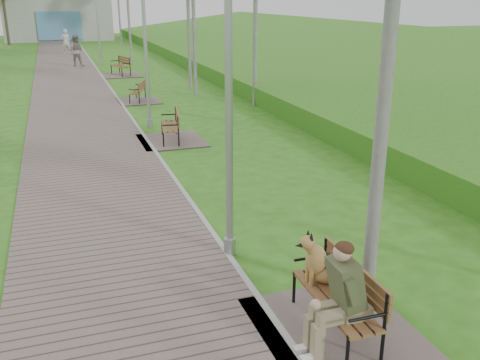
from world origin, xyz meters
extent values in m
plane|color=#2E6215|center=(0.00, 0.00, 0.00)|extent=(120.00, 120.00, 0.00)
cube|color=#6D5D58|center=(-1.75, 21.50, 0.02)|extent=(3.50, 67.00, 0.04)
cube|color=#999993|center=(0.00, 21.50, 0.03)|extent=(0.10, 67.00, 0.05)
cube|color=#4A932B|center=(12.00, 20.00, 0.00)|extent=(14.00, 70.00, 1.60)
cube|color=#9E9E99|center=(-1.50, 51.00, 2.00)|extent=(10.00, 5.00, 4.00)
cube|color=#5287B7|center=(-1.50, 48.40, 1.50)|extent=(4.00, 0.20, 2.60)
cube|color=#6D5D58|center=(0.68, -1.53, 0.02)|extent=(1.97, 2.19, 0.04)
cube|color=brown|center=(0.63, -1.53, 0.49)|extent=(0.52, 1.65, 0.04)
cube|color=brown|center=(0.89, -1.53, 0.79)|extent=(0.07, 1.64, 0.36)
cube|color=#6D5D58|center=(0.70, 8.71, 0.02)|extent=(1.88, 2.09, 0.04)
cube|color=brown|center=(0.65, 8.71, 0.47)|extent=(0.73, 1.62, 0.04)
cube|color=brown|center=(0.89, 8.67, 0.75)|extent=(0.30, 1.55, 0.34)
cube|color=#6D5D58|center=(0.77, 15.51, 0.02)|extent=(1.68, 1.87, 0.04)
cube|color=brown|center=(0.72, 15.51, 0.42)|extent=(0.87, 1.46, 0.04)
cube|color=brown|center=(0.93, 15.43, 0.67)|extent=(0.51, 1.33, 0.31)
cube|color=#6D5D58|center=(1.07, 23.50, 0.02)|extent=(2.06, 2.28, 0.04)
cube|color=brown|center=(1.02, 23.50, 0.51)|extent=(0.92, 1.79, 0.05)
cube|color=brown|center=(1.28, 23.57, 0.82)|extent=(0.47, 1.67, 0.38)
cylinder|color=#A0A3A8|center=(0.05, 1.02, 0.15)|extent=(0.20, 0.20, 0.30)
cylinder|color=#A0A3A8|center=(0.05, 1.02, 2.52)|extent=(0.12, 0.12, 5.05)
cylinder|color=#A0A3A8|center=(0.38, 10.65, 0.15)|extent=(0.19, 0.19, 0.29)
cylinder|color=#A0A3A8|center=(0.38, 10.65, 2.42)|extent=(0.12, 0.12, 4.83)
cylinder|color=#A0A3A8|center=(0.44, 28.68, 0.15)|extent=(0.21, 0.21, 0.31)
cylinder|color=#A0A3A8|center=(0.44, 28.68, 2.57)|extent=(0.12, 0.12, 5.14)
cylinder|color=#A0A3A8|center=(0.10, 50.59, 0.14)|extent=(0.18, 0.18, 0.27)
cylinder|color=#A0A3A8|center=(0.10, 50.59, 2.25)|extent=(0.11, 0.11, 4.50)
imported|color=silver|center=(-1.37, 36.83, 0.90)|extent=(0.71, 0.52, 1.81)
imported|color=gray|center=(-1.04, 28.41, 0.96)|extent=(1.09, 0.95, 1.93)
cylinder|color=silver|center=(1.50, -0.95, 4.08)|extent=(0.18, 0.18, 8.16)
camera|label=1|loc=(-2.45, -6.75, 4.15)|focal=40.00mm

